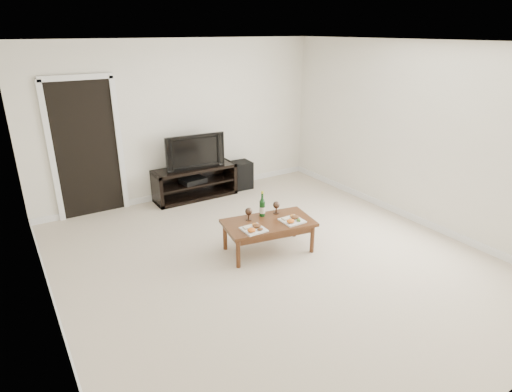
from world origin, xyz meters
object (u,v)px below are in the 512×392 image
object	(u,v)px
media_console	(195,183)
television	(193,151)
subwoofer	(241,175)
coffee_table	(268,236)

from	to	relation	value
media_console	television	distance (m)	0.56
media_console	subwoofer	bearing A→B (deg)	0.62
media_console	television	size ratio (longest dim) A/B	1.41
television	subwoofer	bearing A→B (deg)	4.75
media_console	subwoofer	distance (m)	0.92
media_console	coffee_table	distance (m)	2.25
media_console	coffee_table	world-z (taller)	media_console
media_console	subwoofer	world-z (taller)	media_console
television	coffee_table	world-z (taller)	television
media_console	television	bearing A→B (deg)	0.00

